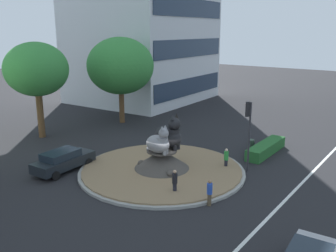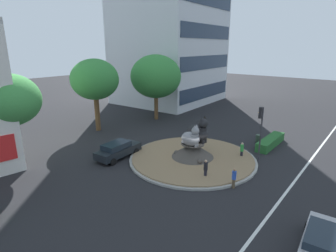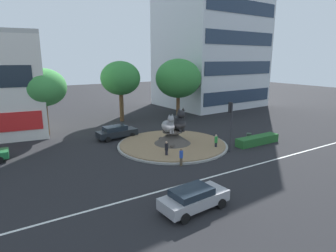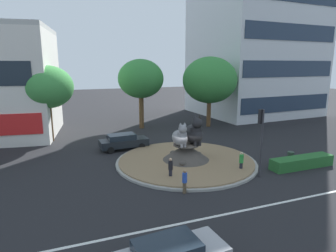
{
  "view_description": "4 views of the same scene",
  "coord_description": "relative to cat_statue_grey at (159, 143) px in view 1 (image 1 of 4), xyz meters",
  "views": [
    {
      "loc": [
        -19.75,
        -15.3,
        9.96
      ],
      "look_at": [
        0.74,
        -0.0,
        3.27
      ],
      "focal_mm": 39.24,
      "sensor_mm": 36.0,
      "label": 1
    },
    {
      "loc": [
        -20.06,
        -13.28,
        10.38
      ],
      "look_at": [
        -1.81,
        1.54,
        3.44
      ],
      "focal_mm": 28.99,
      "sensor_mm": 36.0,
      "label": 2
    },
    {
      "loc": [
        -16.03,
        -25.19,
        9.32
      ],
      "look_at": [
        -0.69,
        -0.18,
        2.33
      ],
      "focal_mm": 30.38,
      "sensor_mm": 36.0,
      "label": 3
    },
    {
      "loc": [
        -9.86,
        -21.6,
        8.28
      ],
      "look_at": [
        -0.97,
        1.81,
        2.93
      ],
      "focal_mm": 30.88,
      "sensor_mm": 36.0,
      "label": 4
    }
  ],
  "objects": [
    {
      "name": "ground_plane",
      "position": [
        0.66,
        0.27,
        -2.4
      ],
      "size": [
        160.0,
        160.0,
        0.0
      ],
      "primitive_type": "plane",
      "color": "black"
    },
    {
      "name": "cat_statue_grey",
      "position": [
        0.0,
        0.0,
        0.0
      ],
      "size": [
        1.33,
        2.14,
        2.05
      ],
      "rotation": [
        0.0,
        0.0,
        -1.48
      ],
      "color": "gray",
      "rests_on": "roundabout_island"
    },
    {
      "name": "pedestrian_green_shirt",
      "position": [
        3.81,
        -3.26,
        -1.54
      ],
      "size": [
        0.33,
        0.33,
        1.62
      ],
      "rotation": [
        0.0,
        0.0,
        1.28
      ],
      "color": "black",
      "rests_on": "ground"
    },
    {
      "name": "parked_car_right",
      "position": [
        -3.52,
        6.1,
        -1.58
      ],
      "size": [
        4.83,
        2.24,
        1.56
      ],
      "rotation": [
        0.0,
        0.0,
        0.06
      ],
      "color": "black",
      "rests_on": "ground"
    },
    {
      "name": "lane_centreline",
      "position": [
        0.66,
        -8.57,
        -2.4
      ],
      "size": [
        112.0,
        0.2,
        0.01
      ],
      "primitive_type": "cube",
      "color": "silver",
      "rests_on": "ground"
    },
    {
      "name": "traffic_light_mast",
      "position": [
        4.45,
        -4.56,
        1.16
      ],
      "size": [
        0.36,
        0.45,
        5.12
      ],
      "rotation": [
        0.0,
        0.0,
        1.76
      ],
      "color": "#2D2D33",
      "rests_on": "ground"
    },
    {
      "name": "broadleaf_tree_behind_island",
      "position": [
        0.85,
        14.97,
        4.05
      ],
      "size": [
        5.85,
        5.85,
        8.97
      ],
      "color": "brown",
      "rests_on": "ground"
    },
    {
      "name": "pedestrian_blue_shirt",
      "position": [
        -1.92,
        -5.23,
        -1.54
      ],
      "size": [
        0.32,
        0.32,
        1.61
      ],
      "rotation": [
        0.0,
        0.0,
        2.98
      ],
      "color": "brown",
      "rests_on": "ground"
    },
    {
      "name": "roundabout_island",
      "position": [
        0.66,
        0.27,
        -1.96
      ],
      "size": [
        11.98,
        11.98,
        1.65
      ],
      "color": "gray",
      "rests_on": "ground"
    },
    {
      "name": "cat_statue_black",
      "position": [
        1.35,
        0.14,
        0.2
      ],
      "size": [
        1.63,
        2.54,
        2.6
      ],
      "rotation": [
        0.0,
        0.0,
        -1.6
      ],
      "color": "black",
      "rests_on": "roundabout_island"
    },
    {
      "name": "pedestrian_black_shirt",
      "position": [
        -1.94,
        -2.75,
        -1.53
      ],
      "size": [
        0.34,
        0.34,
        1.64
      ],
      "rotation": [
        0.0,
        0.0,
        2.26
      ],
      "color": "black",
      "rests_on": "ground"
    },
    {
      "name": "third_tree_left",
      "position": [
        9.69,
        12.83,
        3.84
      ],
      "size": [
        7.18,
        7.18,
        9.3
      ],
      "color": "brown",
      "rests_on": "ground"
    },
    {
      "name": "litter_bin",
      "position": [
        9.21,
        -2.78,
        -1.95
      ],
      "size": [
        0.56,
        0.56,
        0.9
      ],
      "color": "#2D4233",
      "rests_on": "ground"
    },
    {
      "name": "clipped_hedge_strip",
      "position": [
        9.01,
        -4.21,
        -1.95
      ],
      "size": [
        5.65,
        1.2,
        0.9
      ],
      "primitive_type": "cube",
      "color": "#235B28",
      "rests_on": "ground"
    }
  ]
}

